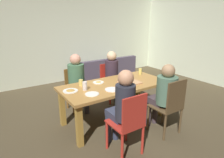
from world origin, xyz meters
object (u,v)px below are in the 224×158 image
chair_1 (129,122)px  drinking_glass_1 (85,86)px  plate_0 (70,91)px  plate_3 (98,82)px  person_3 (77,78)px  couch (103,72)px  chair_3 (76,87)px  pizza_box_0 (129,82)px  drinking_glass_0 (140,71)px  person_1 (122,105)px  dining_table (115,89)px  person_2 (113,72)px  plate_2 (112,89)px  chair_2 (110,80)px  plate_1 (92,94)px  person_0 (164,92)px  chair_0 (170,105)px  drinking_glass_2 (81,83)px

chair_1 → drinking_glass_1: chair_1 is taller
plate_0 → plate_3: size_ratio=1.21×
person_3 → couch: (1.53, 1.49, -0.46)m
chair_3 → pizza_box_0: size_ratio=2.51×
drinking_glass_0 → couch: size_ratio=0.07×
person_1 → dining_table: bearing=62.3°
person_2 → pizza_box_0: 0.92m
drinking_glass_1 → chair_3: bearing=77.9°
plate_2 → chair_1: bearing=-105.4°
chair_1 → person_1: bearing=90.0°
plate_0 → drinking_glass_0: bearing=4.6°
chair_1 → plate_0: (-0.42, 1.07, 0.22)m
chair_2 → person_2: bearing=-90.0°
couch → person_1: bearing=-116.5°
plate_3 → couch: (1.34, 2.04, -0.48)m
chair_1 → drinking_glass_1: (-0.19, 0.98, 0.29)m
plate_0 → plate_3: 0.63m
chair_1 → plate_1: (-0.19, 0.73, 0.22)m
chair_2 → drinking_glass_0: drinking_glass_0 is taller
person_0 → person_1: bearing=-177.8°
dining_table → chair_0: size_ratio=2.03×
person_2 → plate_0: person_2 is taller
chair_0 → person_0: 0.23m
person_1 → pizza_box_0: person_1 is taller
person_0 → person_2: 1.55m
person_2 → person_3: (-0.91, -0.00, 0.02)m
plate_0 → couch: plate_0 is taller
chair_1 → person_1: 0.26m
person_3 → plate_3: bearing=-70.3°
chair_0 → person_3: (-0.91, 1.70, 0.18)m
plate_0 → couch: 2.96m
dining_table → drinking_glass_1: 0.63m
person_0 → person_1: (-0.91, -0.03, 0.01)m
pizza_box_0 → drinking_glass_1: size_ratio=2.38×
person_3 → plate_0: (-0.42, -0.68, 0.02)m
person_1 → drinking_glass_2: person_1 is taller
drinking_glass_2 → plate_0: bearing=-148.4°
chair_0 → drinking_glass_2: bearing=131.7°
plate_3 → plate_2: bearing=-89.5°
person_2 → drinking_glass_2: (-1.06, -0.52, 0.09)m
person_2 → plate_3: size_ratio=5.77×
dining_table → chair_1: bearing=-113.5°
pizza_box_0 → plate_0: size_ratio=1.40×
chair_0 → dining_table: bearing=118.2°
chair_0 → couch: 3.26m
chair_0 → person_3: person_3 is taller
chair_1 → couch: chair_1 is taller
drinking_glass_0 → couch: bearing=82.2°
person_0 → plate_3: person_0 is taller
chair_0 → plate_3: 1.37m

